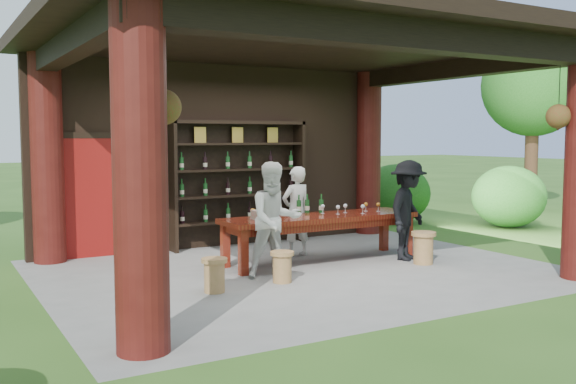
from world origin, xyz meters
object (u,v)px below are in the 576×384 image
host (296,211)px  guest_man (408,210)px  guest_woman (275,220)px  wine_shelf (239,183)px  stool_near_right (423,247)px  napkin_basket (261,215)px  tasting_table (321,222)px  stool_near_left (282,266)px  stool_far_left (214,274)px

host → guest_man: size_ratio=0.93×
guest_woman → wine_shelf: bearing=82.2°
wine_shelf → guest_man: (1.80, -2.59, -0.33)m
stool_near_right → napkin_basket: size_ratio=1.96×
guest_woman → tasting_table: bearing=34.2°
stool_near_left → host: 2.07m
host → guest_woman: 1.65m
tasting_table → stool_far_left: (-2.29, -1.04, -0.40)m
stool_far_left → stool_near_left: bearing=3.0°
tasting_table → stool_near_right: bearing=-36.6°
wine_shelf → guest_woman: (-0.68, -2.62, -0.33)m
napkin_basket → wine_shelf: bearing=73.7°
napkin_basket → guest_woman: bearing=-98.9°
stool_near_right → napkin_basket: napkin_basket is taller
stool_near_left → host: (1.17, 1.62, 0.52)m
stool_far_left → napkin_basket: napkin_basket is taller
stool_near_left → stool_near_right: stool_near_right is taller
wine_shelf → host: 1.49m
stool_far_left → host: host is taller
wine_shelf → napkin_basket: (-0.58, -1.99, -0.33)m
wine_shelf → stool_near_left: (-0.77, -3.00, -0.92)m
stool_near_left → stool_far_left: (-1.03, -0.05, 0.01)m
stool_far_left → host: 2.81m
stool_near_left → host: size_ratio=0.29×
tasting_table → guest_woman: 1.32m
tasting_table → stool_near_right: tasting_table is taller
stool_near_left → stool_far_left: bearing=-177.0°
stool_near_right → napkin_basket: bearing=157.3°
guest_man → tasting_table: bearing=126.5°
stool_near_right → guest_man: 0.67m
guest_man → stool_near_right: bearing=-122.1°
stool_near_left → napkin_basket: napkin_basket is taller
stool_near_left → guest_man: 2.67m
napkin_basket → host: bearing=31.9°
stool_near_right → host: bearing=130.8°
stool_near_right → host: size_ratio=0.34×
host → guest_woman: (-1.08, -1.24, 0.07)m
tasting_table → guest_woman: (-1.16, -0.60, 0.19)m
stool_far_left → guest_man: (3.60, 0.47, 0.58)m
host → stool_near_left: bearing=47.5°
stool_far_left → guest_man: guest_man is taller
tasting_table → guest_man: size_ratio=2.02×
wine_shelf → host: wine_shelf is taller
stool_near_right → guest_woman: 2.55m
tasting_table → stool_far_left: 2.54m
guest_woman → guest_man: size_ratio=1.01×
tasting_table → host: bearing=97.4°
stool_far_left → napkin_basket: size_ratio=1.71×
stool_far_left → wine_shelf: bearing=59.4°
host → stool_far_left: bearing=30.6°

